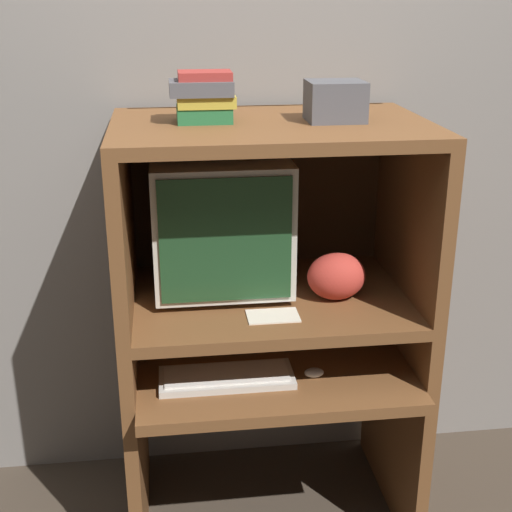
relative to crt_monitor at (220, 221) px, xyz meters
name	(u,v)px	position (x,y,z in m)	size (l,w,h in m)	color
wall_back	(255,119)	(0.14, 0.29, 0.27)	(6.00, 0.06, 2.60)	gray
desk_base	(271,419)	(0.14, -0.13, -0.65)	(0.92, 0.68, 0.61)	brown
desk_monitor_shelf	(270,308)	(0.14, -0.08, -0.27)	(0.92, 0.62, 0.20)	brown
hutch_upper	(269,179)	(0.14, -0.05, 0.14)	(0.92, 0.62, 0.54)	brown
crt_monitor	(220,221)	(0.00, 0.00, 0.00)	(0.42, 0.40, 0.43)	beige
keyboard	(227,377)	(-0.01, -0.25, -0.41)	(0.40, 0.16, 0.03)	beige
mouse	(314,373)	(0.26, -0.26, -0.41)	(0.06, 0.04, 0.03)	#B7B7B7
snack_bag	(336,276)	(0.34, -0.14, -0.15)	(0.18, 0.13, 0.15)	#BC382D
book_stack	(204,97)	(-0.05, -0.07, 0.39)	(0.18, 0.14, 0.14)	#236638
paper_card	(273,316)	(0.13, -0.25, -0.22)	(0.15, 0.10, 0.00)	beige
storage_box	(335,101)	(0.33, -0.09, 0.38)	(0.16, 0.14, 0.11)	#4C4C51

